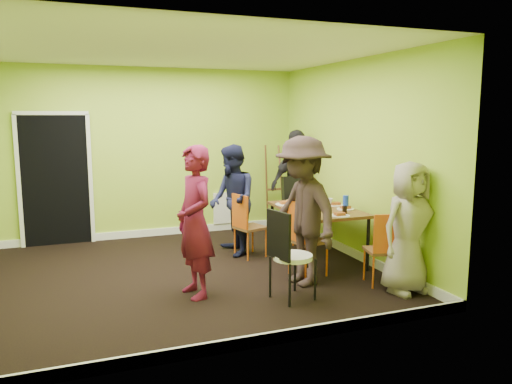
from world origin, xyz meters
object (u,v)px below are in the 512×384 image
chair_left_near (303,234)px  person_back_end (298,184)px  chair_left_far (246,222)px  person_left_near (302,211)px  chair_bentwood (288,251)px  blue_bottle (346,202)px  dining_table (317,212)px  person_standing (195,222)px  chair_front_end (384,245)px  person_left_far (232,200)px  easel (278,187)px  thermos (319,200)px  orange_bottle (302,202)px  chair_back_end (296,195)px  person_front_end (408,228)px

chair_left_near → person_back_end: 2.13m
chair_left_far → person_left_near: (0.25, -1.31, 0.38)m
chair_bentwood → person_back_end: (1.36, 2.62, 0.34)m
blue_bottle → person_back_end: (0.03, 1.59, 0.05)m
dining_table → chair_bentwood: size_ratio=1.48×
chair_bentwood → person_standing: size_ratio=0.59×
chair_left_far → chair_front_end: (1.13, -1.73, -0.02)m
chair_left_far → person_left_far: (-0.13, 0.22, 0.29)m
easel → thermos: size_ratio=7.32×
person_standing → person_left_far: 1.73m
chair_front_end → person_back_end: (0.09, 2.60, 0.40)m
orange_bottle → chair_front_end: bearing=-76.3°
person_left_near → chair_left_near: bearing=141.1°
chair_left_near → orange_bottle: size_ratio=10.91×
chair_back_end → person_standing: (-2.15, -1.93, 0.12)m
thermos → person_left_near: (-0.67, -0.85, 0.04)m
dining_table → person_back_end: size_ratio=0.84×
blue_bottle → person_back_end: 1.59m
chair_left_far → blue_bottle: (1.19, -0.73, 0.33)m
person_standing → chair_bentwood: bearing=51.2°
chair_left_far → person_front_end: (1.26, -2.00, 0.24)m
chair_back_end → person_front_end: person_front_end is taller
chair_left_far → easel: 1.95m
blue_bottle → person_standing: person_standing is taller
blue_bottle → person_front_end: size_ratio=0.13×
chair_front_end → person_front_end: 0.39m
thermos → chair_front_end: bearing=-81.0°
chair_left_far → chair_bentwood: bearing=-20.6°
thermos → person_front_end: person_front_end is taller
orange_bottle → dining_table: bearing=-64.2°
orange_bottle → person_front_end: bearing=-74.3°
chair_left_far → person_left_near: person_left_near is taller
chair_left_far → thermos: bearing=48.0°
blue_bottle → orange_bottle: (-0.42, 0.48, -0.05)m
chair_bentwood → person_front_end: (1.40, -0.24, 0.20)m
chair_left_far → chair_bentwood: (-0.14, -1.75, 0.04)m
chair_front_end → thermos: thermos is taller
chair_left_near → dining_table: bearing=127.3°
chair_left_far → chair_back_end: bearing=105.4°
person_left_far → person_left_near: (0.38, -1.52, 0.09)m
person_left_near → chair_bentwood: bearing=-51.2°
chair_left_near → blue_bottle: (0.80, 0.33, 0.30)m
chair_left_near → thermos: size_ratio=4.65×
chair_left_far → person_front_end: bearing=16.1°
dining_table → person_left_far: 1.24m
chair_left_far → chair_back_end: (1.11, 0.68, 0.22)m
dining_table → chair_left_near: bearing=-130.5°
blue_bottle → orange_bottle: size_ratio=2.19×
dining_table → chair_left_far: chair_left_far is taller
dining_table → blue_bottle: bearing=-37.9°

